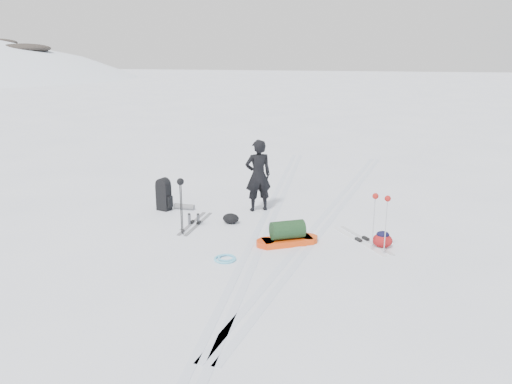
% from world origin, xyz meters
% --- Properties ---
extents(ground, '(200.00, 200.00, 0.00)m').
position_xyz_m(ground, '(0.00, 0.00, 0.00)').
color(ground, white).
rests_on(ground, ground).
extents(ski_tracks, '(3.38, 17.97, 0.01)m').
position_xyz_m(ski_tracks, '(0.61, 0.88, 0.00)').
color(ski_tracks, silver).
rests_on(ski_tracks, ground).
extents(skier, '(0.81, 0.72, 1.85)m').
position_xyz_m(skier, '(-0.48, 1.70, 0.93)').
color(skier, black).
rests_on(skier, ground).
extents(pulk_sled, '(1.38, 1.01, 0.52)m').
position_xyz_m(pulk_sled, '(0.68, -0.45, 0.20)').
color(pulk_sled, '#ED430D').
rests_on(pulk_sled, ground).
extents(expedition_rucksack, '(0.95, 0.40, 0.85)m').
position_xyz_m(expedition_rucksack, '(-2.78, 1.16, 0.39)').
color(expedition_rucksack, black).
rests_on(expedition_rucksack, ground).
extents(ski_poles_black, '(0.16, 0.16, 1.30)m').
position_xyz_m(ski_poles_black, '(-1.72, -0.41, 1.06)').
color(ski_poles_black, black).
rests_on(ski_poles_black, ground).
extents(ski_poles_silver, '(0.36, 0.25, 1.23)m').
position_xyz_m(ski_poles_silver, '(2.56, -0.42, 1.03)').
color(ski_poles_silver, silver).
rests_on(ski_poles_silver, ground).
extents(touring_skis_grey, '(0.26, 1.70, 0.06)m').
position_xyz_m(touring_skis_grey, '(-1.69, 0.32, 0.01)').
color(touring_skis_grey, gray).
rests_on(touring_skis_grey, ground).
extents(touring_skis_white, '(1.37, 1.66, 0.07)m').
position_xyz_m(touring_skis_white, '(2.22, 0.12, 0.02)').
color(touring_skis_white, white).
rests_on(touring_skis_white, ground).
extents(rope_coil, '(0.47, 0.47, 0.05)m').
position_xyz_m(rope_coil, '(-0.36, -1.55, 0.03)').
color(rope_coil, '#62CEEF').
rests_on(rope_coil, ground).
extents(small_daypack, '(0.44, 0.34, 0.36)m').
position_xyz_m(small_daypack, '(2.64, -0.14, 0.17)').
color(small_daypack, maroon).
rests_on(small_daypack, ground).
extents(thermos_pair, '(0.27, 0.19, 0.28)m').
position_xyz_m(thermos_pair, '(-1.71, 0.28, 0.13)').
color(thermos_pair, slate).
rests_on(thermos_pair, ground).
extents(stuff_sack, '(0.47, 0.41, 0.24)m').
position_xyz_m(stuff_sack, '(-0.87, 0.55, 0.12)').
color(stuff_sack, black).
rests_on(stuff_sack, ground).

